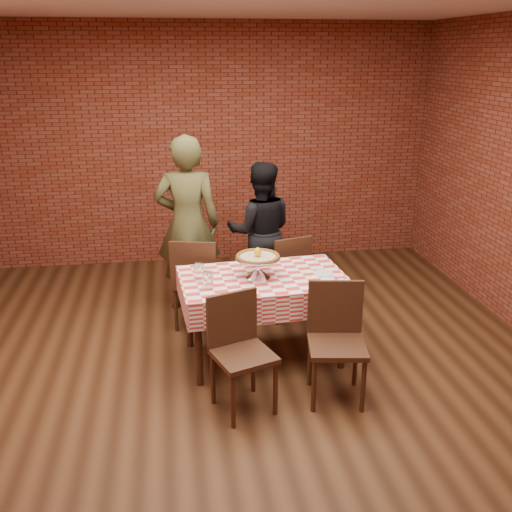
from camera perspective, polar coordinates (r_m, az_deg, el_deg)
name	(u,v)px	position (r m, az deg, el deg)	size (l,w,h in m)	color
ground	(239,381)	(4.80, -1.66, -12.31)	(6.00, 6.00, 0.00)	black
back_wall	(208,146)	(7.15, -4.79, 10.82)	(5.50, 5.50, 0.00)	maroon
table	(263,318)	(4.97, 0.70, -6.16)	(1.37, 0.82, 0.75)	#402314
tablecloth	(263,289)	(4.86, 0.71, -3.35)	(1.41, 0.86, 0.24)	red
pizza_stand	(258,267)	(4.78, 0.18, -1.14)	(0.38, 0.38, 0.17)	silver
pizza	(258,257)	(4.75, 0.18, -0.11)	(0.37, 0.37, 0.03)	beige
lemon	(258,252)	(4.74, 0.18, 0.39)	(0.06, 0.06, 0.08)	yellow
water_glass_left	(208,280)	(4.59, -4.80, -2.39)	(0.08, 0.08, 0.13)	white
water_glass_right	(199,272)	(4.76, -5.70, -1.58)	(0.08, 0.08, 0.13)	white
side_plate	(323,273)	(4.90, 6.72, -1.73)	(0.17, 0.17, 0.01)	white
sweetener_packet_a	(341,279)	(4.81, 8.49, -2.32)	(0.05, 0.04, 0.01)	white
sweetener_packet_b	(334,275)	(4.88, 7.75, -1.94)	(0.05, 0.04, 0.01)	white
condiment_caddy	(261,257)	(5.08, 0.50, -0.07)	(0.10, 0.08, 0.13)	silver
chair_near_left	(243,357)	(4.24, -1.26, -9.99)	(0.41, 0.41, 0.88)	#402314
chair_near_right	(337,346)	(4.41, 8.06, -8.85)	(0.42, 0.42, 0.90)	#402314
chair_far_left	(198,280)	(5.57, -5.83, -2.43)	(0.43, 0.43, 0.91)	#402314
chair_far_right	(284,275)	(5.74, 2.83, -1.88)	(0.40, 0.40, 0.87)	#402314
diner_olive	(188,224)	(5.83, -6.83, 3.17)	(0.66, 0.43, 1.80)	#494A27
diner_black	(260,231)	(6.08, 0.43, 2.46)	(0.72, 0.56, 1.49)	black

